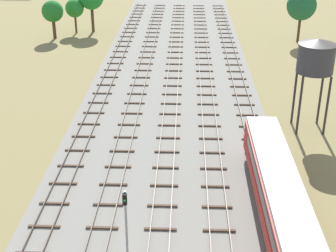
{
  "coord_description": "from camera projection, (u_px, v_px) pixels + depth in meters",
  "views": [
    {
      "loc": [
        1.65,
        8.22,
        22.15
      ],
      "look_at": [
        0.0,
        52.24,
        1.5
      ],
      "focal_mm": 52.59,
      "sensor_mm": 36.0,
      "label": 1
    }
  ],
  "objects": [
    {
      "name": "ground_plane",
      "position": [
        169.0,
        124.0,
        52.69
      ],
      "size": [
        480.0,
        480.0,
        0.0
      ],
      "primitive_type": "plane",
      "color": "olive"
    },
    {
      "name": "ballast_bed",
      "position": [
        169.0,
        124.0,
        52.69
      ],
      "size": [
        21.16,
        176.0,
        0.01
      ],
      "primitive_type": "cube",
      "color": "gray",
      "rests_on": "ground"
    },
    {
      "name": "track_far_left",
      "position": [
        91.0,
        118.0,
        53.83
      ],
      "size": [
        2.4,
        126.0,
        0.29
      ],
      "color": "#47382D",
      "rests_on": "ground"
    },
    {
      "name": "track_left",
      "position": [
        130.0,
        118.0,
        53.68
      ],
      "size": [
        2.4,
        126.0,
        0.29
      ],
      "color": "#47382D",
      "rests_on": "ground"
    },
    {
      "name": "track_centre_left",
      "position": [
        170.0,
        119.0,
        53.54
      ],
      "size": [
        2.4,
        126.0,
        0.29
      ],
      "color": "#47382D",
      "rests_on": "ground"
    },
    {
      "name": "track_centre",
      "position": [
        209.0,
        119.0,
        53.39
      ],
      "size": [
        2.4,
        126.0,
        0.29
      ],
      "color": "#47382D",
      "rests_on": "ground"
    },
    {
      "name": "track_centre_right",
      "position": [
        249.0,
        120.0,
        53.25
      ],
      "size": [
        2.4,
        126.0,
        0.29
      ],
      "color": "#47382D",
      "rests_on": "ground"
    },
    {
      "name": "diesel_railcar_centre_right_mid",
      "position": [
        278.0,
        191.0,
        35.93
      ],
      "size": [
        2.96,
        20.5,
        3.8
      ],
      "color": "maroon",
      "rests_on": "ground"
    },
    {
      "name": "water_tower",
      "position": [
        316.0,
        57.0,
        48.32
      ],
      "size": [
        3.81,
        3.81,
        9.62
      ],
      "color": "#2D2826",
      "rests_on": "ground"
    },
    {
      "name": "signal_post_nearest",
      "position": [
        126.0,
        214.0,
        32.36
      ],
      "size": [
        0.28,
        0.47,
        4.9
      ],
      "color": "gray",
      "rests_on": "ground"
    },
    {
      "name": "lineside_tree_0",
      "position": [
        302.0,
        6.0,
        79.59
      ],
      "size": [
        4.78,
        4.78,
        8.45
      ],
      "color": "#4C331E",
      "rests_on": "ground"
    },
    {
      "name": "lineside_tree_2",
      "position": [
        53.0,
        12.0,
        82.28
      ],
      "size": [
        3.59,
        3.59,
        6.44
      ],
      "color": "#4C331E",
      "rests_on": "ground"
    },
    {
      "name": "lineside_tree_3",
      "position": [
        75.0,
        8.0,
        85.73
      ],
      "size": [
        3.21,
        3.21,
        6.01
      ],
      "color": "#4C331E",
      "rests_on": "ground"
    }
  ]
}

